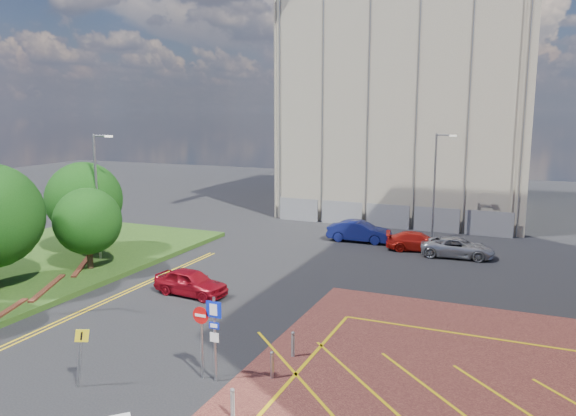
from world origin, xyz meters
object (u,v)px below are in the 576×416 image
Objects in this scene: tree_c at (88,221)px; lamp_back at (436,181)px; car_red_back at (418,241)px; car_silver_back at (457,247)px; tree_d at (84,200)px; car_blue_back at (359,231)px; warning_sign at (80,350)px; lamp_left_far at (98,192)px; sign_cluster at (209,330)px; car_red_left at (191,282)px.

tree_c is 0.61× the size of lamp_back.
car_red_back is 0.93× the size of car_silver_back.
tree_d is 25.47m from lamp_back.
car_blue_back is 0.99× the size of car_silver_back.
car_silver_back is at bearing 67.13° from warning_sign.
tree_d reaches higher than warning_sign.
warning_sign reaches higher than car_silver_back.
tree_d is 2.44m from lamp_left_far.
sign_cluster is (16.80, -12.02, -1.92)m from tree_d.
lamp_left_far is 18.58m from sign_cluster.
lamp_back is 3.56× the size of warning_sign.
lamp_left_far is (-0.92, 2.00, 1.47)m from tree_c.
tree_d is 1.47× the size of car_red_left.
tree_c is 0.61× the size of lamp_left_far.
car_red_left is at bearing -20.73° from tree_d.
lamp_back is 5.96m from car_red_back.
car_silver_back is at bearing -105.53° from car_blue_back.
lamp_left_far is 2.50× the size of sign_cluster.
car_red_left is at bearing -116.94° from lamp_back.
car_red_back is (7.33, 24.66, -0.78)m from warning_sign.
car_blue_back is at bearing 48.44° from tree_c.
tree_c is at bearing 114.89° from car_red_back.
tree_d is 0.76× the size of lamp_left_far.
car_red_left is (10.87, -4.11, -3.17)m from tree_d.
tree_c is 1.53× the size of sign_cluster.
tree_d is 1.90× the size of sign_cluster.
car_blue_back is at bearing 42.15° from lamp_left_far.
lamp_back is (20.58, 15.00, 0.49)m from tree_d.
sign_cluster is 23.41m from car_blue_back.
car_red_back is (3.45, 22.36, -1.31)m from sign_cluster.
car_red_back is at bearing 32.00° from lamp_left_far.
tree_c is 25.19m from lamp_back.
lamp_back is (18.50, 16.00, -0.30)m from lamp_left_far.
tree_d is 1.37× the size of car_red_back.
tree_d is 22.96m from car_red_back.
car_red_left is (-9.71, -19.11, -3.66)m from lamp_back.
lamp_left_far is at bearing 114.71° from tree_c.
tree_c is at bearing -134.32° from lamp_back.
sign_cluster reaches higher than car_silver_back.
lamp_back is at bearing 20.11° from car_silver_back.
car_silver_back reaches higher than car_red_back.
tree_c is 19.31m from car_blue_back.
car_red_left is (-5.93, 7.90, -1.25)m from sign_cluster.
sign_cluster is 0.72× the size of car_red_back.
car_silver_back is at bearing 22.63° from tree_d.
tree_c is at bearing 118.27° from car_silver_back.
lamp_left_far is (2.08, -1.00, 0.79)m from tree_d.
car_blue_back is at bearing 83.77° from warning_sign.
lamp_left_far is at bearing 75.99° from car_red_left.
tree_d is 1.28× the size of car_silver_back.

